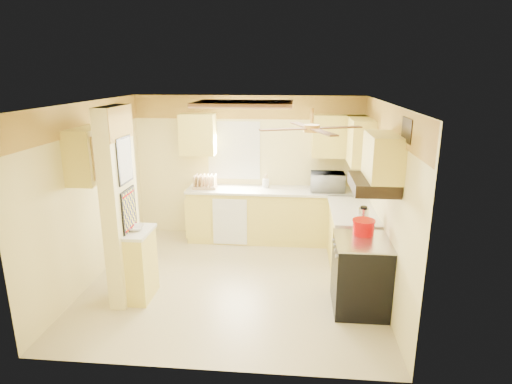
# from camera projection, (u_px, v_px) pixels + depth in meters

# --- Properties ---
(floor) EXTENTS (4.00, 4.00, 0.00)m
(floor) POSITION_uv_depth(u_px,v_px,m) (234.00, 281.00, 6.11)
(floor) COLOR #C7B68A
(floor) RESTS_ON ground
(ceiling) EXTENTS (4.00, 4.00, 0.00)m
(ceiling) POSITION_uv_depth(u_px,v_px,m) (231.00, 103.00, 5.43)
(ceiling) COLOR white
(ceiling) RESTS_ON wall_back
(wall_back) EXTENTS (4.00, 0.00, 4.00)m
(wall_back) POSITION_uv_depth(u_px,v_px,m) (248.00, 167.00, 7.59)
(wall_back) COLOR #F5E495
(wall_back) RESTS_ON floor
(wall_front) EXTENTS (4.00, 0.00, 4.00)m
(wall_front) POSITION_uv_depth(u_px,v_px,m) (203.00, 255.00, 3.95)
(wall_front) COLOR #F5E495
(wall_front) RESTS_ON floor
(wall_left) EXTENTS (0.00, 3.80, 3.80)m
(wall_left) POSITION_uv_depth(u_px,v_px,m) (91.00, 194.00, 5.95)
(wall_left) COLOR #F5E495
(wall_left) RESTS_ON floor
(wall_right) EXTENTS (0.00, 3.80, 3.80)m
(wall_right) POSITION_uv_depth(u_px,v_px,m) (384.00, 201.00, 5.59)
(wall_right) COLOR #F5E495
(wall_right) RESTS_ON floor
(wallpaper_border) EXTENTS (4.00, 0.02, 0.40)m
(wallpaper_border) POSITION_uv_depth(u_px,v_px,m) (248.00, 107.00, 7.29)
(wallpaper_border) COLOR #FECF4B
(wallpaper_border) RESTS_ON wall_back
(partition_column) EXTENTS (0.20, 0.70, 2.50)m
(partition_column) POSITION_uv_depth(u_px,v_px,m) (120.00, 207.00, 5.36)
(partition_column) COLOR #F5E495
(partition_column) RESTS_ON floor
(partition_ledge) EXTENTS (0.25, 0.55, 0.90)m
(partition_ledge) POSITION_uv_depth(u_px,v_px,m) (142.00, 266.00, 5.56)
(partition_ledge) COLOR #F9E461
(partition_ledge) RESTS_ON floor
(ledge_top) EXTENTS (0.28, 0.58, 0.04)m
(ledge_top) POSITION_uv_depth(u_px,v_px,m) (139.00, 232.00, 5.43)
(ledge_top) COLOR silver
(ledge_top) RESTS_ON partition_ledge
(lower_cabinets_back) EXTENTS (3.00, 0.60, 0.90)m
(lower_cabinets_back) POSITION_uv_depth(u_px,v_px,m) (275.00, 216.00, 7.48)
(lower_cabinets_back) COLOR #F9E461
(lower_cabinets_back) RESTS_ON floor
(lower_cabinets_right) EXTENTS (0.60, 1.40, 0.90)m
(lower_cabinets_right) POSITION_uv_depth(u_px,v_px,m) (352.00, 240.00, 6.41)
(lower_cabinets_right) COLOR #F9E461
(lower_cabinets_right) RESTS_ON floor
(countertop_back) EXTENTS (3.04, 0.64, 0.04)m
(countertop_back) POSITION_uv_depth(u_px,v_px,m) (275.00, 190.00, 7.34)
(countertop_back) COLOR silver
(countertop_back) RESTS_ON lower_cabinets_back
(countertop_right) EXTENTS (0.64, 1.44, 0.04)m
(countertop_right) POSITION_uv_depth(u_px,v_px,m) (353.00, 210.00, 6.28)
(countertop_right) COLOR silver
(countertop_right) RESTS_ON lower_cabinets_right
(dishwasher_panel) EXTENTS (0.58, 0.02, 0.80)m
(dishwasher_panel) POSITION_uv_depth(u_px,v_px,m) (230.00, 222.00, 7.25)
(dishwasher_panel) COLOR white
(dishwasher_panel) RESTS_ON lower_cabinets_back
(window) EXTENTS (0.92, 0.02, 1.02)m
(window) POSITION_uv_depth(u_px,v_px,m) (234.00, 150.00, 7.52)
(window) COLOR white
(window) RESTS_ON wall_back
(upper_cab_back_left) EXTENTS (0.60, 0.35, 0.70)m
(upper_cab_back_left) POSITION_uv_depth(u_px,v_px,m) (198.00, 134.00, 7.34)
(upper_cab_back_left) COLOR #F9E461
(upper_cab_back_left) RESTS_ON wall_back
(upper_cab_back_right) EXTENTS (0.90, 0.35, 0.70)m
(upper_cab_back_right) POSITION_uv_depth(u_px,v_px,m) (339.00, 136.00, 7.12)
(upper_cab_back_right) COLOR #F9E461
(upper_cab_back_right) RESTS_ON wall_back
(upper_cab_right) EXTENTS (0.35, 1.00, 0.70)m
(upper_cab_right) POSITION_uv_depth(u_px,v_px,m) (360.00, 141.00, 6.64)
(upper_cab_right) COLOR #F9E461
(upper_cab_right) RESTS_ON wall_right
(upper_cab_left_wall) EXTENTS (0.35, 0.75, 0.70)m
(upper_cab_left_wall) POSITION_uv_depth(u_px,v_px,m) (90.00, 155.00, 5.53)
(upper_cab_left_wall) COLOR #F9E461
(upper_cab_left_wall) RESTS_ON wall_left
(upper_cab_over_stove) EXTENTS (0.35, 0.76, 0.52)m
(upper_cab_over_stove) POSITION_uv_depth(u_px,v_px,m) (383.00, 156.00, 4.89)
(upper_cab_over_stove) COLOR #F9E461
(upper_cab_over_stove) RESTS_ON wall_right
(stove) EXTENTS (0.68, 0.77, 0.92)m
(stove) POSITION_uv_depth(u_px,v_px,m) (360.00, 274.00, 5.31)
(stove) COLOR black
(stove) RESTS_ON floor
(range_hood) EXTENTS (0.50, 0.76, 0.14)m
(range_hood) POSITION_uv_depth(u_px,v_px,m) (373.00, 184.00, 4.99)
(range_hood) COLOR black
(range_hood) RESTS_ON upper_cab_over_stove
(poster_menu) EXTENTS (0.02, 0.42, 0.57)m
(poster_menu) POSITION_uv_depth(u_px,v_px,m) (125.00, 160.00, 5.19)
(poster_menu) COLOR black
(poster_menu) RESTS_ON partition_column
(poster_nashville) EXTENTS (0.02, 0.42, 0.57)m
(poster_nashville) POSITION_uv_depth(u_px,v_px,m) (129.00, 211.00, 5.37)
(poster_nashville) COLOR black
(poster_nashville) RESTS_ON partition_column
(ceiling_light_panel) EXTENTS (1.35, 0.95, 0.06)m
(ceiling_light_panel) POSITION_uv_depth(u_px,v_px,m) (244.00, 104.00, 5.91)
(ceiling_light_panel) COLOR brown
(ceiling_light_panel) RESTS_ON ceiling
(ceiling_fan) EXTENTS (1.15, 1.15, 0.26)m
(ceiling_fan) POSITION_uv_depth(u_px,v_px,m) (312.00, 128.00, 4.73)
(ceiling_fan) COLOR gold
(ceiling_fan) RESTS_ON ceiling
(vent_grate) EXTENTS (0.02, 0.40, 0.25)m
(vent_grate) POSITION_uv_depth(u_px,v_px,m) (407.00, 130.00, 4.45)
(vent_grate) COLOR black
(vent_grate) RESTS_ON wall_right
(microwave) EXTENTS (0.57, 0.38, 0.31)m
(microwave) POSITION_uv_depth(u_px,v_px,m) (328.00, 182.00, 7.21)
(microwave) COLOR white
(microwave) RESTS_ON countertop_back
(bowl) EXTENTS (0.26, 0.26, 0.05)m
(bowl) POSITION_uv_depth(u_px,v_px,m) (136.00, 228.00, 5.44)
(bowl) COLOR white
(bowl) RESTS_ON ledge_top
(dutch_oven) EXTENTS (0.28, 0.28, 0.19)m
(dutch_oven) POSITION_uv_depth(u_px,v_px,m) (364.00, 227.00, 5.35)
(dutch_oven) COLOR #BE0201
(dutch_oven) RESTS_ON stove
(kettle) EXTENTS (0.14, 0.14, 0.21)m
(kettle) POSITION_uv_depth(u_px,v_px,m) (363.00, 214.00, 5.73)
(kettle) COLOR silver
(kettle) RESTS_ON countertop_right
(dish_rack) EXTENTS (0.41, 0.32, 0.23)m
(dish_rack) POSITION_uv_depth(u_px,v_px,m) (205.00, 183.00, 7.40)
(dish_rack) COLOR tan
(dish_rack) RESTS_ON countertop_back
(utensil_crock) EXTENTS (0.12, 0.12, 0.23)m
(utensil_crock) POSITION_uv_depth(u_px,v_px,m) (266.00, 183.00, 7.44)
(utensil_crock) COLOR white
(utensil_crock) RESTS_ON countertop_back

